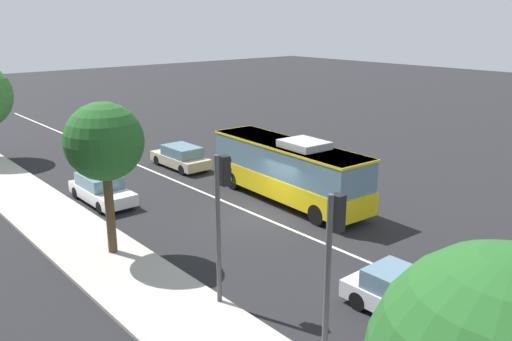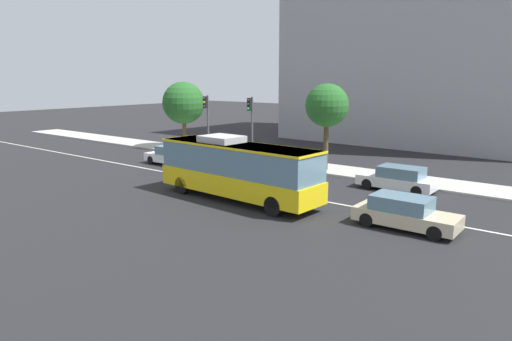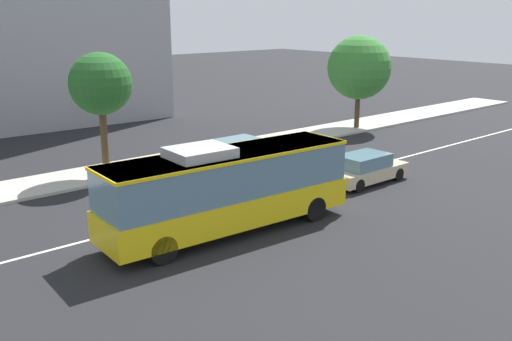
{
  "view_description": "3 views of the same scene",
  "coord_description": "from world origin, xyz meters",
  "px_view_note": "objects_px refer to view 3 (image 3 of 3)",
  "views": [
    {
      "loc": [
        -18.15,
        15.71,
        9.28
      ],
      "look_at": [
        1.19,
        -0.79,
        1.91
      ],
      "focal_mm": 37.03,
      "sensor_mm": 36.0,
      "label": 1
    },
    {
      "loc": [
        16.63,
        -21.38,
        6.6
      ],
      "look_at": [
        0.76,
        -0.97,
        1.39
      ],
      "focal_mm": 32.2,
      "sensor_mm": 36.0,
      "label": 2
    },
    {
      "loc": [
        -11.65,
        -18.9,
        8.07
      ],
      "look_at": [
        3.56,
        -0.93,
        1.56
      ],
      "focal_mm": 40.16,
      "sensor_mm": 36.0,
      "label": 3
    }
  ],
  "objects_px": {
    "transit_bus": "(228,186)",
    "street_tree_kerbside_right": "(100,85)",
    "sedan_beige": "(365,169)",
    "street_tree_kerbside_centre": "(359,68)",
    "sedan_white_ahead": "(234,153)"
  },
  "relations": [
    {
      "from": "sedan_beige",
      "to": "street_tree_kerbside_centre",
      "type": "bearing_deg",
      "value": 41.92
    },
    {
      "from": "transit_bus",
      "to": "street_tree_kerbside_centre",
      "type": "height_order",
      "value": "street_tree_kerbside_centre"
    },
    {
      "from": "sedan_beige",
      "to": "street_tree_kerbside_right",
      "type": "xyz_separation_m",
      "value": [
        -9.18,
        9.15,
        3.96
      ]
    },
    {
      "from": "sedan_beige",
      "to": "street_tree_kerbside_centre",
      "type": "height_order",
      "value": "street_tree_kerbside_centre"
    },
    {
      "from": "sedan_beige",
      "to": "street_tree_kerbside_centre",
      "type": "relative_size",
      "value": 0.68
    },
    {
      "from": "sedan_beige",
      "to": "sedan_white_ahead",
      "type": "xyz_separation_m",
      "value": [
        -2.87,
        6.71,
        0.0
      ]
    },
    {
      "from": "street_tree_kerbside_right",
      "to": "street_tree_kerbside_centre",
      "type": "bearing_deg",
      "value": -0.32
    },
    {
      "from": "transit_bus",
      "to": "street_tree_kerbside_right",
      "type": "xyz_separation_m",
      "value": [
        -0.13,
        9.96,
        2.87
      ]
    },
    {
      "from": "transit_bus",
      "to": "sedan_white_ahead",
      "type": "bearing_deg",
      "value": 53.67
    },
    {
      "from": "street_tree_kerbside_right",
      "to": "transit_bus",
      "type": "bearing_deg",
      "value": -89.26
    },
    {
      "from": "sedan_beige",
      "to": "street_tree_kerbside_right",
      "type": "relative_size",
      "value": 0.72
    },
    {
      "from": "sedan_white_ahead",
      "to": "street_tree_kerbside_right",
      "type": "height_order",
      "value": "street_tree_kerbside_right"
    },
    {
      "from": "transit_bus",
      "to": "sedan_white_ahead",
      "type": "distance_m",
      "value": 9.79
    },
    {
      "from": "sedan_white_ahead",
      "to": "street_tree_kerbside_centre",
      "type": "height_order",
      "value": "street_tree_kerbside_centre"
    },
    {
      "from": "transit_bus",
      "to": "street_tree_kerbside_centre",
      "type": "distance_m",
      "value": 21.68
    }
  ]
}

